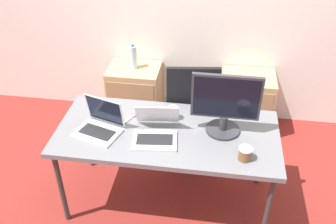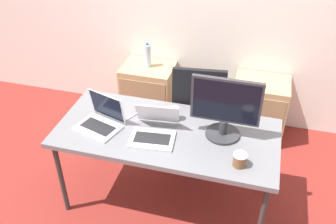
# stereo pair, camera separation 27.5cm
# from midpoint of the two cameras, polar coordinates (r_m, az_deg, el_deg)

# --- Properties ---
(ground_plane) EXTENTS (14.00, 14.00, 0.00)m
(ground_plane) POSITION_cam_midpoint_polar(r_m,az_deg,el_deg) (3.33, -2.53, -13.18)
(ground_plane) COLOR maroon
(desk) EXTENTS (1.67, 0.77, 0.75)m
(desk) POSITION_cam_midpoint_polar(r_m,az_deg,el_deg) (2.84, -2.89, -3.84)
(desk) COLOR slate
(desk) RESTS_ON ground_plane
(office_chair) EXTENTS (0.56, 0.59, 1.05)m
(office_chair) POSITION_cam_midpoint_polar(r_m,az_deg,el_deg) (3.52, 1.21, -1.38)
(office_chair) COLOR #232326
(office_chair) RESTS_ON ground_plane
(cabinet_left) EXTENTS (0.53, 0.42, 0.63)m
(cabinet_left) POSITION_cam_midpoint_polar(r_m,az_deg,el_deg) (4.06, -6.93, 2.68)
(cabinet_left) COLOR tan
(cabinet_left) RESTS_ON ground_plane
(cabinet_right) EXTENTS (0.53, 0.42, 0.63)m
(cabinet_right) POSITION_cam_midpoint_polar(r_m,az_deg,el_deg) (3.95, 9.79, 1.33)
(cabinet_right) COLOR tan
(cabinet_right) RESTS_ON ground_plane
(water_bottle) EXTENTS (0.07, 0.07, 0.26)m
(water_bottle) POSITION_cam_midpoint_polar(r_m,az_deg,el_deg) (3.84, -7.39, 8.23)
(water_bottle) COLOR silver
(water_bottle) RESTS_ON cabinet_left
(laptop_left) EXTENTS (0.34, 0.37, 0.23)m
(laptop_left) POSITION_cam_midpoint_polar(r_m,az_deg,el_deg) (2.74, -4.78, -3.07)
(laptop_left) COLOR silver
(laptop_left) RESTS_ON desk
(laptop_right) EXTENTS (0.38, 0.35, 0.25)m
(laptop_right) POSITION_cam_midpoint_polar(r_m,az_deg,el_deg) (2.86, -13.10, -2.07)
(laptop_right) COLOR silver
(laptop_right) RESTS_ON desk
(monitor) EXTENTS (0.50, 0.25, 0.48)m
(monitor) POSITION_cam_midpoint_polar(r_m,az_deg,el_deg) (2.69, 5.86, 1.02)
(monitor) COLOR #2D2D33
(monitor) RESTS_ON desk
(coffee_cup_white) EXTENTS (0.07, 0.07, 0.11)m
(coffee_cup_white) POSITION_cam_midpoint_polar(r_m,az_deg,el_deg) (2.90, -2.00, -0.28)
(coffee_cup_white) COLOR white
(coffee_cup_white) RESTS_ON desk
(coffee_cup_brown) EXTENTS (0.10, 0.10, 0.09)m
(coffee_cup_brown) POSITION_cam_midpoint_polar(r_m,az_deg,el_deg) (2.57, 8.69, -6.43)
(coffee_cup_brown) COLOR brown
(coffee_cup_brown) RESTS_ON desk
(scissors) EXTENTS (0.10, 0.16, 0.01)m
(scissors) POSITION_cam_midpoint_polar(r_m,az_deg,el_deg) (2.96, -8.41, -1.01)
(scissors) COLOR #B2B2B7
(scissors) RESTS_ON desk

